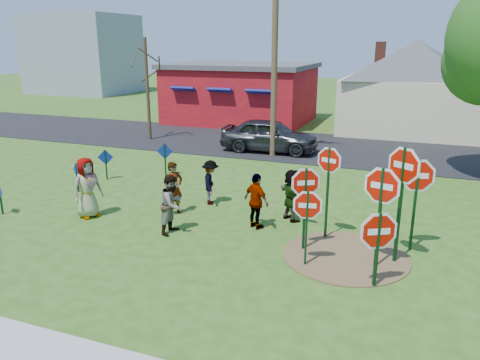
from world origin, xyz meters
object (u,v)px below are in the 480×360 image
object	(u,v)px
utility_pole	(275,55)
person_a	(87,188)
suv	(269,135)
stop_sign_b	(329,169)
stop_sign_d	(417,182)
stop_sign_a	(307,212)
person_b	(174,188)
stop_sign_c	(403,179)

from	to	relation	value
utility_pole	person_a	bearing A→B (deg)	-107.00
person_a	suv	size ratio (longest dim) A/B	0.40
stop_sign_b	utility_pole	distance (m)	10.18
stop_sign_b	stop_sign_d	bearing A→B (deg)	18.16
stop_sign_b	suv	bearing A→B (deg)	133.30
stop_sign_b	person_a	xyz separation A→B (m)	(-7.24, -1.00, -1.03)
stop_sign_b	stop_sign_d	size ratio (longest dim) A/B	1.04
stop_sign_b	stop_sign_a	bearing A→B (deg)	-76.76
person_a	person_b	size ratio (longest dim) A/B	1.12
stop_sign_d	suv	distance (m)	11.84
stop_sign_a	stop_sign_b	size ratio (longest dim) A/B	0.75
stop_sign_a	utility_pole	bearing A→B (deg)	98.02
stop_sign_c	person_b	bearing A→B (deg)	-156.23
suv	utility_pole	xyz separation A→B (m)	(0.40, -0.76, 3.87)
stop_sign_b	suv	xyz separation A→B (m)	(-4.64, 9.59, -1.13)
stop_sign_b	stop_sign_c	size ratio (longest dim) A/B	0.88
stop_sign_b	person_b	xyz separation A→B (m)	(-4.84, 0.17, -1.13)
stop_sign_c	stop_sign_d	xyz separation A→B (m)	(0.34, 0.93, -0.32)
stop_sign_c	utility_pole	xyz separation A→B (m)	(-6.15, 9.74, 2.56)
stop_sign_b	person_b	distance (m)	4.98
stop_sign_a	stop_sign_d	world-z (taller)	stop_sign_d
person_a	person_b	xyz separation A→B (m)	(2.40, 1.17, -0.10)
suv	stop_sign_a	bearing A→B (deg)	-160.21
stop_sign_c	utility_pole	bearing A→B (deg)	155.07
utility_pole	person_b	bearing A→B (deg)	-94.02
stop_sign_c	person_a	distance (m)	9.23
stop_sign_c	person_b	distance (m)	6.97
stop_sign_b	person_b	bearing A→B (deg)	-164.55
stop_sign_a	person_a	world-z (taller)	stop_sign_a
stop_sign_d	person_a	bearing A→B (deg)	173.27
stop_sign_b	utility_pole	xyz separation A→B (m)	(-4.24, 8.84, 2.75)
stop_sign_b	stop_sign_c	bearing A→B (deg)	-7.74
stop_sign_a	person_b	size ratio (longest dim) A/B	1.20
stop_sign_b	person_b	size ratio (longest dim) A/B	1.59
stop_sign_a	stop_sign_d	xyz separation A→B (m)	(2.39, 1.89, 0.46)
stop_sign_b	suv	world-z (taller)	stop_sign_b
stop_sign_d	person_b	xyz separation A→B (m)	(-7.10, 0.15, -1.00)
stop_sign_a	stop_sign_c	bearing A→B (deg)	12.27
stop_sign_d	utility_pole	size ratio (longest dim) A/B	0.29
stop_sign_c	person_a	bearing A→B (deg)	-146.57
stop_sign_b	stop_sign_c	xyz separation A→B (m)	(1.91, -0.90, 0.19)
person_a	utility_pole	distance (m)	10.96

